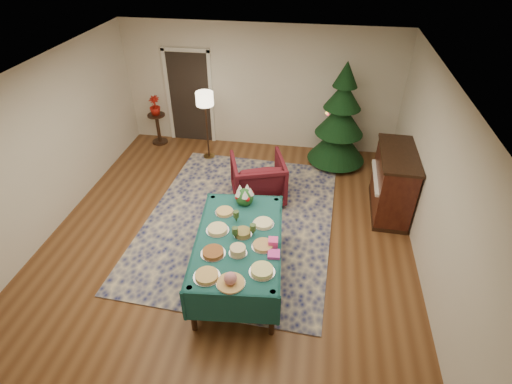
% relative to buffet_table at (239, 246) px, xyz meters
% --- Properties ---
extents(room_shell, '(7.00, 7.00, 7.00)m').
position_rel_buffet_table_xyz_m(room_shell, '(-0.35, 0.72, 0.71)').
color(room_shell, '#593319').
rests_on(room_shell, ground).
extents(doorway, '(1.08, 0.04, 2.16)m').
position_rel_buffet_table_xyz_m(doorway, '(-1.95, 4.20, 0.45)').
color(doorway, black).
rests_on(doorway, ground).
extents(rug, '(3.40, 4.35, 0.02)m').
position_rel_buffet_table_xyz_m(rug, '(-0.27, 1.33, -0.63)').
color(rug, '#141A4E').
rests_on(rug, ground).
extents(buffet_table, '(1.39, 2.16, 0.80)m').
position_rel_buffet_table_xyz_m(buffet_table, '(0.00, 0.00, 0.00)').
color(buffet_table, black).
rests_on(buffet_table, ground).
extents(platter_0, '(0.34, 0.34, 0.05)m').
position_rel_buffet_table_xyz_m(platter_0, '(-0.24, -0.78, 0.18)').
color(platter_0, silver).
rests_on(platter_0, buffet_table).
extents(platter_1, '(0.35, 0.35, 0.17)m').
position_rel_buffet_table_xyz_m(platter_1, '(0.07, -0.84, 0.23)').
color(platter_1, silver).
rests_on(platter_1, buffet_table).
extents(platter_2, '(0.33, 0.33, 0.07)m').
position_rel_buffet_table_xyz_m(platter_2, '(0.42, -0.59, 0.19)').
color(platter_2, silver).
rests_on(platter_2, buffet_table).
extents(platter_3, '(0.33, 0.33, 0.06)m').
position_rel_buffet_table_xyz_m(platter_3, '(-0.27, -0.37, 0.18)').
color(platter_3, silver).
rests_on(platter_3, buffet_table).
extents(platter_4, '(0.24, 0.24, 0.11)m').
position_rel_buffet_table_xyz_m(platter_4, '(0.05, -0.31, 0.21)').
color(platter_4, silver).
rests_on(platter_4, buffet_table).
extents(platter_5, '(0.32, 0.32, 0.04)m').
position_rel_buffet_table_xyz_m(platter_5, '(0.36, -0.12, 0.18)').
color(platter_5, silver).
rests_on(platter_5, buffet_table).
extents(platter_6, '(0.33, 0.33, 0.06)m').
position_rel_buffet_table_xyz_m(platter_6, '(-0.32, 0.09, 0.18)').
color(platter_6, silver).
rests_on(platter_6, buffet_table).
extents(platter_7, '(0.26, 0.26, 0.08)m').
position_rel_buffet_table_xyz_m(platter_7, '(0.05, 0.06, 0.20)').
color(platter_7, silver).
rests_on(platter_7, buffet_table).
extents(platter_8, '(0.31, 0.31, 0.04)m').
position_rel_buffet_table_xyz_m(platter_8, '(0.30, 0.34, 0.18)').
color(platter_8, silver).
rests_on(platter_8, buffet_table).
extents(platter_9, '(0.29, 0.29, 0.04)m').
position_rel_buffet_table_xyz_m(platter_9, '(-0.31, 0.51, 0.18)').
color(platter_9, silver).
rests_on(platter_9, buffet_table).
extents(goblet_0, '(0.09, 0.09, 0.19)m').
position_rel_buffet_table_xyz_m(goblet_0, '(-0.10, 0.33, 0.26)').
color(goblet_0, '#2D471E').
rests_on(goblet_0, buffet_table).
extents(goblet_1, '(0.09, 0.09, 0.19)m').
position_rel_buffet_table_xyz_m(goblet_1, '(0.19, 0.08, 0.26)').
color(goblet_1, '#2D471E').
rests_on(goblet_1, buffet_table).
extents(goblet_2, '(0.09, 0.09, 0.19)m').
position_rel_buffet_table_xyz_m(goblet_2, '(-0.04, -0.02, 0.26)').
color(goblet_2, '#2D471E').
rests_on(goblet_2, buffet_table).
extents(napkin_stack, '(0.17, 0.17, 0.04)m').
position_rel_buffet_table_xyz_m(napkin_stack, '(0.52, -0.27, 0.18)').
color(napkin_stack, '#D63BA8').
rests_on(napkin_stack, buffet_table).
extents(gift_box, '(0.14, 0.14, 0.11)m').
position_rel_buffet_table_xyz_m(gift_box, '(0.49, -0.08, 0.21)').
color(gift_box, '#F94596').
rests_on(gift_box, buffet_table).
extents(centerpiece, '(0.29, 0.29, 0.33)m').
position_rel_buffet_table_xyz_m(centerpiece, '(-0.06, 0.80, 0.30)').
color(centerpiece, '#1E4C1E').
rests_on(centerpiece, buffet_table).
extents(armchair, '(1.15, 1.11, 0.95)m').
position_rel_buffet_table_xyz_m(armchair, '(-0.05, 2.05, -0.16)').
color(armchair, '#4F1018').
rests_on(armchair, ground).
extents(floor_lamp, '(0.36, 0.36, 1.50)m').
position_rel_buffet_table_xyz_m(floor_lamp, '(-1.37, 3.42, 0.63)').
color(floor_lamp, '#A57F3F').
rests_on(floor_lamp, ground).
extents(side_table, '(0.40, 0.40, 0.71)m').
position_rel_buffet_table_xyz_m(side_table, '(-2.69, 3.90, -0.30)').
color(side_table, black).
rests_on(side_table, ground).
extents(potted_plant, '(0.24, 0.43, 0.24)m').
position_rel_buffet_table_xyz_m(potted_plant, '(-2.69, 3.90, 0.19)').
color(potted_plant, '#A1140B').
rests_on(potted_plant, side_table).
extents(christmas_tree, '(1.49, 1.49, 2.21)m').
position_rel_buffet_table_xyz_m(christmas_tree, '(1.40, 3.62, 0.35)').
color(christmas_tree, black).
rests_on(christmas_tree, ground).
extents(piano, '(0.69, 1.39, 1.19)m').
position_rel_buffet_table_xyz_m(piano, '(2.34, 2.07, -0.06)').
color(piano, black).
rests_on(piano, ground).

